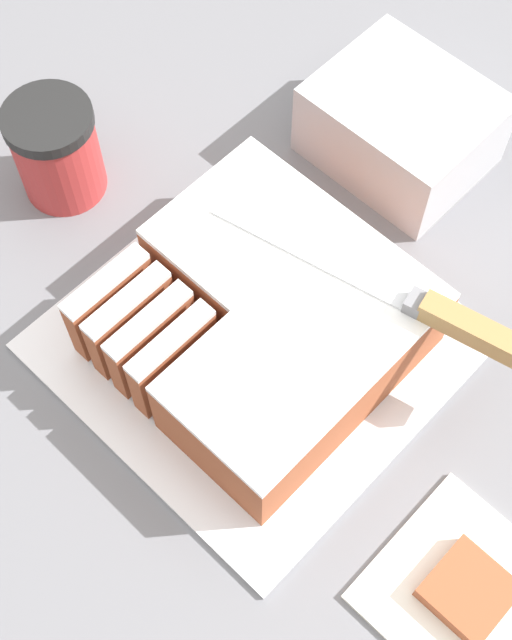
% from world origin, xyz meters
% --- Properties ---
extents(ground_plane, '(8.00, 8.00, 0.00)m').
position_xyz_m(ground_plane, '(0.00, 0.00, 0.00)').
color(ground_plane, '#4C4742').
extents(countertop, '(1.40, 1.10, 0.90)m').
position_xyz_m(countertop, '(0.00, 0.00, 0.45)').
color(countertop, slate).
rests_on(countertop, ground_plane).
extents(cake_board, '(0.35, 0.35, 0.01)m').
position_xyz_m(cake_board, '(0.01, -0.04, 0.90)').
color(cake_board, silver).
rests_on(cake_board, countertop).
extents(cake, '(0.26, 0.26, 0.09)m').
position_xyz_m(cake, '(0.02, -0.04, 0.95)').
color(cake, '#994C2D').
rests_on(cake, cake_board).
extents(knife, '(0.33, 0.09, 0.02)m').
position_xyz_m(knife, '(0.15, 0.05, 1.00)').
color(knife, silver).
rests_on(knife, cake).
extents(coffee_cup, '(0.09, 0.09, 0.11)m').
position_xyz_m(coffee_cup, '(-0.28, -0.05, 0.95)').
color(coffee_cup, '#B23333').
rests_on(coffee_cup, countertop).
extents(paper_napkin, '(0.15, 0.15, 0.01)m').
position_xyz_m(paper_napkin, '(0.31, -0.09, 0.90)').
color(paper_napkin, white).
rests_on(paper_napkin, countertop).
extents(brownie, '(0.07, 0.07, 0.02)m').
position_xyz_m(brownie, '(0.31, -0.09, 0.91)').
color(brownie, '#994C2D').
rests_on(brownie, paper_napkin).
extents(storage_box, '(0.18, 0.15, 0.10)m').
position_xyz_m(storage_box, '(-0.04, 0.24, 0.94)').
color(storage_box, '#B2B2B7').
rests_on(storage_box, countertop).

